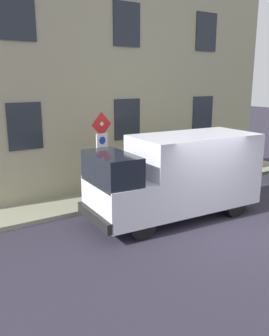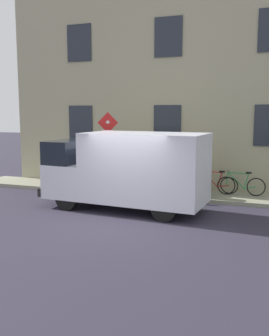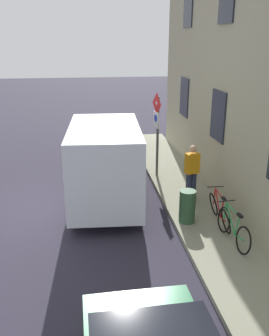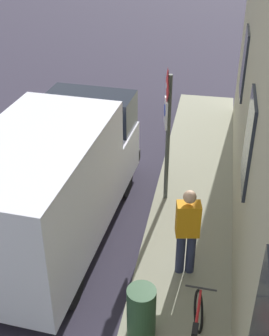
{
  "view_description": "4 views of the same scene",
  "coord_description": "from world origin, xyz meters",
  "px_view_note": "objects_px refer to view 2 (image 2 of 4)",
  "views": [
    {
      "loc": [
        -6.57,
        7.19,
        4.11
      ],
      "look_at": [
        3.18,
        0.79,
        1.24
      ],
      "focal_mm": 38.56,
      "sensor_mm": 36.0,
      "label": 1
    },
    {
      "loc": [
        -10.14,
        -4.18,
        3.16
      ],
      "look_at": [
        2.2,
        0.38,
        1.26
      ],
      "focal_mm": 41.93,
      "sensor_mm": 36.0,
      "label": 2
    },
    {
      "loc": [
        0.88,
        -10.51,
        4.85
      ],
      "look_at": [
        2.38,
        0.25,
        1.04
      ],
      "focal_mm": 39.48,
      "sensor_mm": 36.0,
      "label": 3
    },
    {
      "loc": [
        4.3,
        -6.41,
        5.97
      ],
      "look_at": [
        2.84,
        1.33,
        1.18
      ],
      "focal_mm": 48.8,
      "sensor_mm": 36.0,
      "label": 4
    }
  ],
  "objects_px": {
    "sign_post_stacked": "(108,140)",
    "delivery_van": "(128,169)",
    "litter_bin": "(205,185)",
    "bicycle_red": "(215,183)",
    "pedestrian": "(169,167)",
    "bicycle_green": "(241,185)"
  },
  "relations": [
    {
      "from": "sign_post_stacked",
      "to": "litter_bin",
      "type": "relative_size",
      "value": 3.2
    },
    {
      "from": "bicycle_red",
      "to": "litter_bin",
      "type": "bearing_deg",
      "value": 76.71
    },
    {
      "from": "litter_bin",
      "to": "bicycle_red",
      "type": "bearing_deg",
      "value": -15.72
    },
    {
      "from": "sign_post_stacked",
      "to": "bicycle_green",
      "type": "xyz_separation_m",
      "value": [
        0.96,
        -4.84,
        -1.57
      ]
    },
    {
      "from": "delivery_van",
      "to": "litter_bin",
      "type": "distance_m",
      "value": 3.05
    },
    {
      "from": "bicycle_red",
      "to": "litter_bin",
      "type": "xyz_separation_m",
      "value": [
        -0.82,
        0.23,
        0.08
      ]
    },
    {
      "from": "delivery_van",
      "to": "pedestrian",
      "type": "bearing_deg",
      "value": -100.75
    },
    {
      "from": "pedestrian",
      "to": "bicycle_red",
      "type": "bearing_deg",
      "value": 178.89
    },
    {
      "from": "sign_post_stacked",
      "to": "pedestrian",
      "type": "distance_m",
      "value": 2.51
    },
    {
      "from": "delivery_van",
      "to": "litter_bin",
      "type": "height_order",
      "value": "delivery_van"
    },
    {
      "from": "bicycle_red",
      "to": "pedestrian",
      "type": "xyz_separation_m",
      "value": [
        -0.29,
        1.7,
        0.56
      ]
    },
    {
      "from": "delivery_van",
      "to": "bicycle_green",
      "type": "distance_m",
      "value": 4.46
    },
    {
      "from": "bicycle_green",
      "to": "litter_bin",
      "type": "distance_m",
      "value": 1.44
    },
    {
      "from": "bicycle_green",
      "to": "pedestrian",
      "type": "distance_m",
      "value": 2.72
    },
    {
      "from": "sign_post_stacked",
      "to": "pedestrian",
      "type": "relative_size",
      "value": 1.67
    },
    {
      "from": "sign_post_stacked",
      "to": "delivery_van",
      "type": "xyz_separation_m",
      "value": [
        -1.92,
        -1.54,
        -0.75
      ]
    },
    {
      "from": "bicycle_red",
      "to": "pedestrian",
      "type": "bearing_deg",
      "value": 12.23
    },
    {
      "from": "pedestrian",
      "to": "litter_bin",
      "type": "xyz_separation_m",
      "value": [
        -0.53,
        -1.47,
        -0.48
      ]
    },
    {
      "from": "bicycle_green",
      "to": "pedestrian",
      "type": "xyz_separation_m",
      "value": [
        -0.29,
        2.65,
        0.56
      ]
    },
    {
      "from": "sign_post_stacked",
      "to": "bicycle_red",
      "type": "distance_m",
      "value": 4.31
    },
    {
      "from": "bicycle_green",
      "to": "bicycle_red",
      "type": "height_order",
      "value": "same"
    },
    {
      "from": "delivery_van",
      "to": "bicycle_green",
      "type": "height_order",
      "value": "delivery_van"
    }
  ]
}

